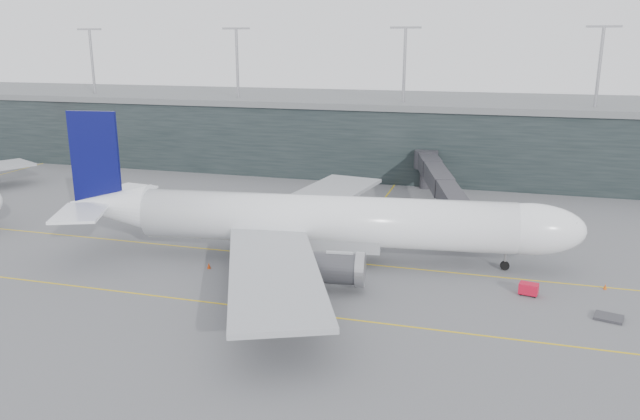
# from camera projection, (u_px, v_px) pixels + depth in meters

# --- Properties ---
(ground) EXTENTS (320.00, 320.00, 0.00)m
(ground) POSITION_uv_depth(u_px,v_px,m) (308.00, 248.00, 83.30)
(ground) COLOR #545459
(ground) RESTS_ON ground
(taxiline_a) EXTENTS (160.00, 0.25, 0.02)m
(taxiline_a) POSITION_uv_depth(u_px,v_px,m) (299.00, 258.00, 79.58)
(taxiline_a) COLOR gold
(taxiline_a) RESTS_ON ground
(taxiline_b) EXTENTS (160.00, 0.25, 0.02)m
(taxiline_b) POSITION_uv_depth(u_px,v_px,m) (252.00, 308.00, 64.74)
(taxiline_b) COLOR gold
(taxiline_b) RESTS_ON ground
(taxiline_lead_main) EXTENTS (0.25, 60.00, 0.02)m
(taxiline_lead_main) POSITION_uv_depth(u_px,v_px,m) (374.00, 212.00, 100.53)
(taxiline_lead_main) COLOR gold
(taxiline_lead_main) RESTS_ON ground
(terminal) EXTENTS (240.00, 36.00, 29.00)m
(terminal) POSITION_uv_depth(u_px,v_px,m) (386.00, 132.00, 135.11)
(terminal) COLOR black
(terminal) RESTS_ON ground
(main_aircraft) EXTENTS (65.12, 60.76, 18.26)m
(main_aircraft) POSITION_uv_depth(u_px,v_px,m) (322.00, 221.00, 77.40)
(main_aircraft) COLOR white
(main_aircraft) RESTS_ON ground
(jet_bridge) EXTENTS (14.13, 46.42, 7.15)m
(jet_bridge) POSITION_uv_depth(u_px,v_px,m) (446.00, 178.00, 100.74)
(jet_bridge) COLOR #2D2C31
(jet_bridge) RESTS_ON ground
(gse_cart) EXTENTS (2.19, 1.64, 1.35)m
(gse_cart) POSITION_uv_depth(u_px,v_px,m) (529.00, 289.00, 67.74)
(gse_cart) COLOR red
(gse_cart) RESTS_ON ground
(baggage_dolly) EXTENTS (3.11, 2.73, 0.27)m
(baggage_dolly) POSITION_uv_depth(u_px,v_px,m) (609.00, 317.00, 62.11)
(baggage_dolly) COLOR #323236
(baggage_dolly) RESTS_ON ground
(uld_a) EXTENTS (2.42, 2.03, 2.02)m
(uld_a) POSITION_uv_depth(u_px,v_px,m) (295.00, 216.00, 94.49)
(uld_a) COLOR #3D3E43
(uld_a) RESTS_ON ground
(uld_b) EXTENTS (2.63, 2.28, 2.09)m
(uld_b) POSITION_uv_depth(u_px,v_px,m) (315.00, 218.00, 93.39)
(uld_b) COLOR #3D3E43
(uld_b) RESTS_ON ground
(uld_c) EXTENTS (2.16, 1.98, 1.59)m
(uld_c) POSITION_uv_depth(u_px,v_px,m) (318.00, 221.00, 92.74)
(uld_c) COLOR #3D3E43
(uld_c) RESTS_ON ground
(cone_nose) EXTENTS (0.41, 0.41, 0.65)m
(cone_nose) POSITION_uv_depth(u_px,v_px,m) (605.00, 287.00, 69.43)
(cone_nose) COLOR #CC4D0B
(cone_nose) RESTS_ON ground
(cone_wing_stbd) EXTENTS (0.40, 0.40, 0.64)m
(cone_wing_stbd) POSITION_uv_depth(u_px,v_px,m) (319.00, 316.00, 62.00)
(cone_wing_stbd) COLOR #F7510D
(cone_wing_stbd) RESTS_ON ground
(cone_wing_port) EXTENTS (0.41, 0.41, 0.65)m
(cone_wing_port) POSITION_uv_depth(u_px,v_px,m) (381.00, 226.00, 92.27)
(cone_wing_port) COLOR #CC3F0B
(cone_wing_port) RESTS_ON ground
(cone_tail) EXTENTS (0.47, 0.47, 0.74)m
(cone_tail) POSITION_uv_depth(u_px,v_px,m) (209.00, 266.00, 75.77)
(cone_tail) COLOR #CD3C0B
(cone_tail) RESTS_ON ground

